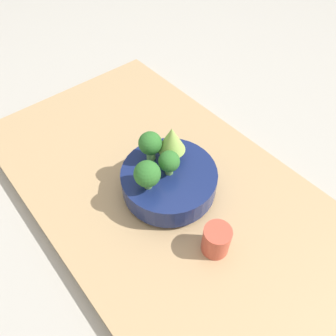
% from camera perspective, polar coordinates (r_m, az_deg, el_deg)
% --- Properties ---
extents(ground_plane, '(6.00, 6.00, 0.00)m').
position_cam_1_polar(ground_plane, '(0.93, -1.02, -4.20)').
color(ground_plane, '#ADA89E').
extents(table, '(1.09, 0.63, 0.04)m').
position_cam_1_polar(table, '(0.91, -1.04, -3.48)').
color(table, tan).
rests_on(table, ground_plane).
extents(bowl, '(0.25, 0.25, 0.08)m').
position_cam_1_polar(bowl, '(0.84, -0.00, -2.31)').
color(bowl, navy).
rests_on(bowl, table).
extents(broccoli_floret_center, '(0.05, 0.05, 0.07)m').
position_cam_1_polar(broccoli_floret_center, '(0.79, -0.00, 0.96)').
color(broccoli_floret_center, '#6BA34C').
rests_on(broccoli_floret_center, bowl).
extents(broccoli_floret_front, '(0.06, 0.06, 0.08)m').
position_cam_1_polar(broccoli_floret_front, '(0.76, -3.64, -1.08)').
color(broccoli_floret_front, '#609347').
rests_on(broccoli_floret_front, bowl).
extents(romanesco_piece_far, '(0.07, 0.07, 0.10)m').
position_cam_1_polar(romanesco_piece_far, '(0.81, 0.64, 4.93)').
color(romanesco_piece_far, '#609347').
rests_on(romanesco_piece_far, bowl).
extents(broccoli_floret_left, '(0.06, 0.06, 0.09)m').
position_cam_1_polar(broccoli_floret_left, '(0.81, -3.11, 4.17)').
color(broccoli_floret_left, '#6BA34C').
rests_on(broccoli_floret_left, bowl).
extents(cup, '(0.06, 0.06, 0.08)m').
position_cam_1_polar(cup, '(0.77, 8.40, -12.30)').
color(cup, '#C64C38').
rests_on(cup, table).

